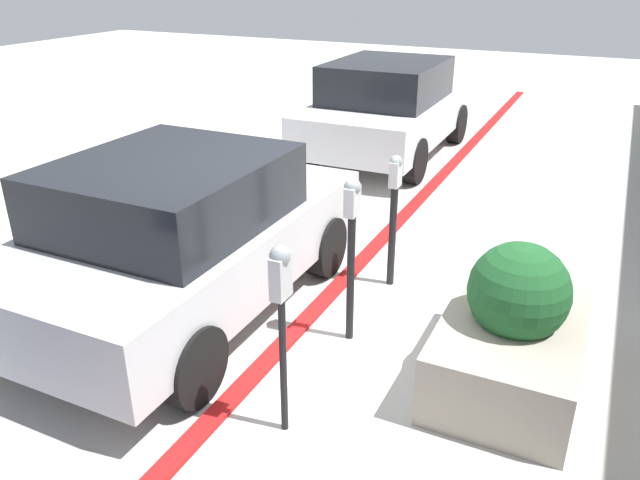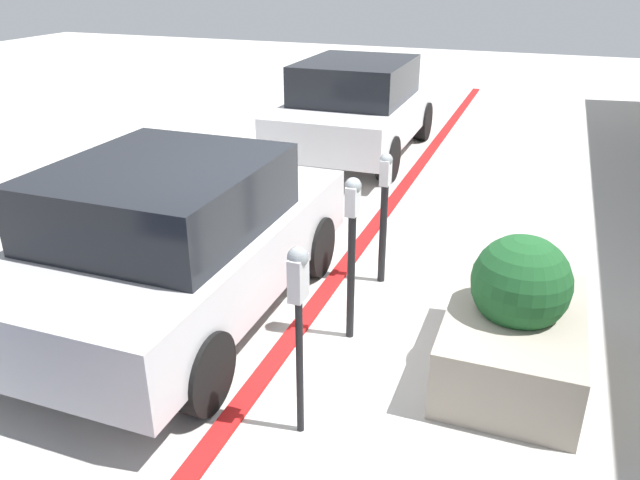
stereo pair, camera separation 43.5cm
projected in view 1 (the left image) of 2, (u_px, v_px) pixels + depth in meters
name	position (u px, v px, depth m)	size (l,w,h in m)	color
ground_plane	(308.00, 330.00, 5.73)	(40.00, 40.00, 0.00)	beige
curb_strip	(300.00, 326.00, 5.76)	(24.50, 0.16, 0.04)	red
parking_meter_nearest	(281.00, 298.00, 4.09)	(0.17, 0.14, 1.46)	black
parking_meter_second	(352.00, 235.00, 5.21)	(0.16, 0.14, 1.50)	black
parking_meter_middle	(394.00, 205.00, 6.20)	(0.15, 0.13, 1.40)	black
planter_box	(513.00, 333.00, 4.85)	(1.65, 1.05, 1.21)	#A39989
parked_car_middle	(182.00, 233.00, 5.79)	(3.81, 2.03, 1.53)	#B7B7BC
parked_car_rear	(388.00, 107.00, 10.52)	(4.13, 1.99, 1.61)	silver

